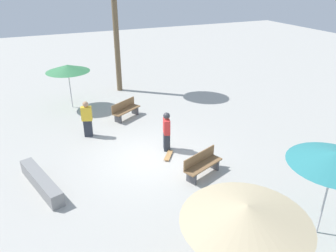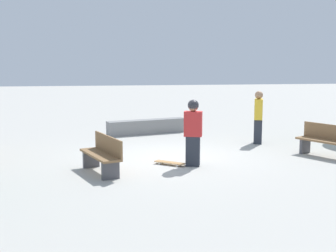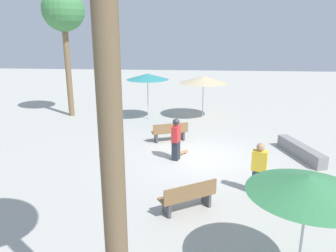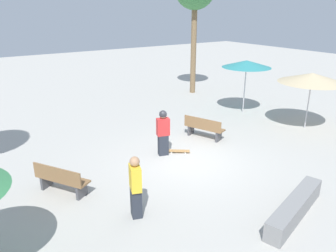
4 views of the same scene
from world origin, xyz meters
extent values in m
plane|color=#B2AFA8|center=(0.00, 0.00, 0.00)|extent=(60.00, 60.00, 0.00)
cube|color=#282D38|center=(0.37, -0.93, 0.37)|extent=(0.39, 0.32, 0.73)
cube|color=red|center=(0.37, -0.93, 1.03)|extent=(0.48, 0.35, 0.60)
sphere|color=tan|center=(0.37, -0.93, 1.46)|extent=(0.24, 0.24, 0.24)
sphere|color=#2D2D33|center=(0.37, -0.93, 1.49)|extent=(0.27, 0.27, 0.27)
cube|color=#B7844C|center=(-0.17, -0.77, 0.06)|extent=(0.76, 0.64, 0.02)
cylinder|color=silver|center=(-0.42, -0.69, 0.03)|extent=(0.06, 0.06, 0.05)
cylinder|color=silver|center=(-0.32, -0.56, 0.03)|extent=(0.06, 0.06, 0.05)
cylinder|color=silver|center=(-0.02, -0.99, 0.03)|extent=(0.06, 0.06, 0.05)
cylinder|color=silver|center=(0.08, -0.86, 0.03)|extent=(0.06, 0.06, 0.05)
cube|color=gray|center=(-0.35, 3.90, 0.24)|extent=(2.76, 1.18, 0.49)
cube|color=#47474C|center=(-1.63, -1.95, 0.20)|extent=(0.40, 0.22, 0.40)
cube|color=#47474C|center=(-2.08, -0.78, 0.20)|extent=(0.40, 0.22, 0.40)
cube|color=olive|center=(-1.86, -1.36, 0.42)|extent=(0.99, 1.65, 0.05)
cube|color=olive|center=(-1.67, -1.29, 0.65)|extent=(0.62, 1.51, 0.40)
cube|color=#47474C|center=(4.35, -0.92, 0.20)|extent=(0.38, 0.28, 0.40)
cube|color=#47474C|center=(3.70, 0.14, 0.20)|extent=(0.38, 0.28, 0.40)
cube|color=olive|center=(4.03, -0.39, 0.42)|extent=(1.21, 1.59, 0.05)
cube|color=olive|center=(4.20, -0.29, 0.65)|extent=(0.87, 1.38, 0.40)
cylinder|color=#B7B7BC|center=(-5.56, -2.87, 1.21)|extent=(0.05, 0.05, 2.43)
cone|color=teal|center=(-5.56, -2.87, 2.38)|extent=(2.29, 2.29, 0.33)
cylinder|color=#B7B7BC|center=(-6.16, 0.17, 1.11)|extent=(0.05, 0.05, 2.23)
cone|color=#C6B289|center=(-6.16, 0.17, 2.17)|extent=(2.69, 2.69, 0.39)
cylinder|color=brown|center=(-5.98, -7.45, 2.75)|extent=(0.32, 0.32, 5.51)
cube|color=#282D38|center=(2.87, 1.70, 0.37)|extent=(0.34, 0.40, 0.74)
cube|color=yellow|center=(2.87, 1.70, 1.05)|extent=(0.37, 0.49, 0.62)
sphere|color=tan|center=(2.87, 1.70, 1.48)|extent=(0.24, 0.24, 0.24)
camera|label=1|loc=(-10.24, 3.67, 6.52)|focal=35.00mm
camera|label=2|loc=(-1.66, -11.88, 2.67)|focal=50.00mm
camera|label=3|loc=(12.06, -0.21, 4.71)|focal=35.00mm
camera|label=4|loc=(6.05, 7.86, 4.87)|focal=35.00mm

